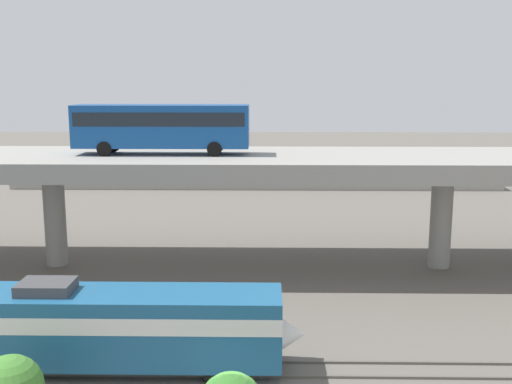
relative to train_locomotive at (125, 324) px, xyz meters
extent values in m
cube|color=#59544C|center=(5.02, -0.72, -2.13)|extent=(110.00, 0.12, 0.12)
cube|color=#59544C|center=(5.02, 0.72, -2.13)|extent=(110.00, 0.12, 0.12)
cube|color=#1E5984|center=(-0.79, 0.00, -0.11)|extent=(15.79, 3.00, 3.20)
cube|color=white|center=(-0.79, 0.00, 0.46)|extent=(15.79, 3.04, 0.77)
cone|color=white|center=(7.10, 0.00, -0.43)|extent=(2.15, 2.85, 2.85)
cube|color=black|center=(5.49, 0.00, 0.78)|extent=(2.15, 2.70, 1.02)
cube|color=#3F3F42|center=(-3.48, 0.00, 1.74)|extent=(2.40, 1.80, 0.50)
cylinder|color=black|center=(4.14, 1.35, -1.71)|extent=(0.96, 0.18, 0.96)
cylinder|color=black|center=(4.14, -1.35, -1.71)|extent=(0.96, 0.18, 0.96)
cylinder|color=black|center=(-5.72, 1.35, -1.71)|extent=(0.96, 0.18, 0.96)
cube|color=gray|center=(5.02, 16.00, 5.13)|extent=(96.00, 10.28, 1.28)
cylinder|color=gray|center=(-8.58, 16.00, 1.15)|extent=(1.50, 1.50, 6.67)
cylinder|color=gray|center=(18.62, 16.00, 1.15)|extent=(1.50, 1.50, 6.67)
cube|color=#14478C|center=(-0.84, 16.11, 7.72)|extent=(12.00, 2.55, 2.90)
cube|color=black|center=(-0.84, 16.11, 8.24)|extent=(11.52, 2.59, 0.93)
cube|color=black|center=(-6.79, 16.11, 8.07)|extent=(0.08, 2.30, 1.74)
cylinder|color=black|center=(-4.56, 14.90, 6.27)|extent=(1.00, 0.26, 1.00)
cylinder|color=black|center=(-4.56, 17.32, 6.27)|extent=(1.00, 0.26, 1.00)
cylinder|color=black|center=(2.88, 14.90, 6.27)|extent=(1.00, 0.26, 1.00)
cylinder|color=black|center=(2.88, 17.32, 6.27)|extent=(1.00, 0.26, 1.00)
cube|color=gray|center=(5.02, 51.00, -1.29)|extent=(58.94, 10.32, 1.79)
cube|color=maroon|center=(17.24, 52.59, 0.27)|extent=(4.50, 1.86, 0.70)
cube|color=#1E232B|center=(17.02, 52.59, 0.86)|extent=(1.98, 1.63, 0.48)
cylinder|color=black|center=(18.64, 53.47, -0.08)|extent=(0.64, 0.20, 0.64)
cylinder|color=black|center=(18.64, 51.71, -0.08)|extent=(0.64, 0.20, 0.64)
cylinder|color=black|center=(15.85, 53.47, -0.08)|extent=(0.64, 0.20, 0.64)
cylinder|color=black|center=(15.85, 51.71, -0.08)|extent=(0.64, 0.20, 0.64)
cube|color=#0C4C26|center=(10.81, 52.26, 0.27)|extent=(4.32, 1.78, 0.70)
cube|color=#1E232B|center=(11.03, 52.26, 0.86)|extent=(1.90, 1.57, 0.48)
cylinder|color=black|center=(9.47, 51.41, -0.08)|extent=(0.64, 0.20, 0.64)
cylinder|color=black|center=(9.47, 53.10, -0.08)|extent=(0.64, 0.20, 0.64)
cylinder|color=black|center=(12.15, 51.41, -0.08)|extent=(0.64, 0.20, 0.64)
cylinder|color=black|center=(12.15, 53.10, -0.08)|extent=(0.64, 0.20, 0.64)
cube|color=black|center=(-18.53, 50.25, 0.27)|extent=(4.31, 1.75, 0.70)
cube|color=#1E232B|center=(-18.74, 50.25, 0.86)|extent=(1.90, 1.54, 0.48)
cylinder|color=black|center=(-17.19, 51.08, -0.08)|extent=(0.64, 0.20, 0.64)
cylinder|color=black|center=(-17.19, 49.41, -0.08)|extent=(0.64, 0.20, 0.64)
cylinder|color=black|center=(-19.86, 51.08, -0.08)|extent=(0.64, 0.20, 0.64)
cylinder|color=black|center=(-19.86, 49.41, -0.08)|extent=(0.64, 0.20, 0.64)
cube|color=silver|center=(-9.75, 52.69, 0.27)|extent=(4.32, 1.73, 0.70)
cube|color=#1E232B|center=(-9.53, 52.69, 0.86)|extent=(1.90, 1.53, 0.48)
cylinder|color=black|center=(-11.09, 51.86, -0.08)|extent=(0.64, 0.20, 0.64)
cylinder|color=black|center=(-11.09, 53.51, -0.08)|extent=(0.64, 0.20, 0.64)
cylinder|color=black|center=(-8.41, 51.86, -0.08)|extent=(0.64, 0.20, 0.64)
cylinder|color=black|center=(-8.41, 53.51, -0.08)|extent=(0.64, 0.20, 0.64)
cube|color=silver|center=(25.12, 49.52, 0.27)|extent=(4.50, 1.75, 0.70)
cube|color=#1E232B|center=(24.90, 49.52, 0.86)|extent=(1.98, 1.54, 0.48)
cylinder|color=black|center=(26.52, 50.35, -0.08)|extent=(0.64, 0.20, 0.64)
cylinder|color=black|center=(26.52, 48.68, -0.08)|extent=(0.64, 0.20, 0.64)
cylinder|color=black|center=(23.73, 50.35, -0.08)|extent=(0.64, 0.20, 0.64)
cylinder|color=black|center=(23.73, 48.68, -0.08)|extent=(0.64, 0.20, 0.64)
cube|color=navy|center=(5.02, 74.00, -2.19)|extent=(140.00, 36.00, 0.01)
camera|label=1|loc=(6.42, -26.24, 10.97)|focal=43.25mm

